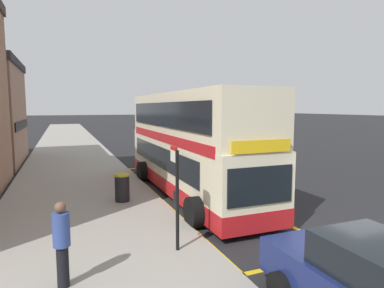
{
  "coord_description": "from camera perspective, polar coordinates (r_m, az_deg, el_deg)",
  "views": [
    {
      "loc": [
        -7.59,
        -6.71,
        3.8
      ],
      "look_at": [
        -2.3,
        6.66,
        2.19
      ],
      "focal_mm": 30.71,
      "sensor_mm": 36.0,
      "label": 1
    }
  ],
  "objects": [
    {
      "name": "parked_car_navy_distant",
      "position": [
        6.73,
        29.29,
        -20.97
      ],
      "size": [
        2.09,
        4.2,
        1.62
      ],
      "rotation": [
        0.0,
        0.0,
        0.01
      ],
      "color": "navy",
      "rests_on": "ground"
    },
    {
      "name": "parked_car_silver_kerbside",
      "position": [
        48.82,
        -6.57,
        2.84
      ],
      "size": [
        2.09,
        4.2,
        1.62
      ],
      "rotation": [
        0.0,
        0.0,
        0.01
      ],
      "color": "#B2B5BA",
      "rests_on": "ground"
    },
    {
      "name": "bus_stop_sign",
      "position": [
        8.46,
        -2.75,
        -7.92
      ],
      "size": [
        0.09,
        0.51,
        2.66
      ],
      "color": "black",
      "rests_on": "pavement_near"
    },
    {
      "name": "ground_plane",
      "position": [
        39.63,
        -10.47,
        0.8
      ],
      "size": [
        260.0,
        260.0,
        0.0
      ],
      "primitive_type": "plane",
      "color": "black"
    },
    {
      "name": "bus_bay_markings",
      "position": [
        14.6,
        -0.04,
        -8.66
      ],
      "size": [
        3.19,
        14.03,
        0.01
      ],
      "color": "gold",
      "rests_on": "ground"
    },
    {
      "name": "pavement_near",
      "position": [
        38.89,
        -20.64,
        0.49
      ],
      "size": [
        6.0,
        76.0,
        0.14
      ],
      "primitive_type": "cube",
      "color": "gray",
      "rests_on": "ground"
    },
    {
      "name": "double_decker_bus",
      "position": [
        14.44,
        -0.62,
        -0.5
      ],
      "size": [
        3.15,
        11.39,
        4.4
      ],
      "color": "beige",
      "rests_on": "ground"
    },
    {
      "name": "litter_bin",
      "position": [
        13.22,
        -12.04,
        -7.38
      ],
      "size": [
        0.59,
        0.59,
        1.08
      ],
      "color": "black",
      "rests_on": "pavement_near"
    },
    {
      "name": "parked_car_silver_ahead",
      "position": [
        32.97,
        0.66,
        1.19
      ],
      "size": [
        2.09,
        4.2,
        1.62
      ],
      "rotation": [
        0.0,
        0.0,
        3.12
      ],
      "color": "#B2B5BA",
      "rests_on": "ground"
    },
    {
      "name": "pedestrian_waiting_near_sign",
      "position": [
        7.39,
        -21.69,
        -15.35
      ],
      "size": [
        0.34,
        0.34,
        1.79
      ],
      "color": "black",
      "rests_on": "pavement_near"
    }
  ]
}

